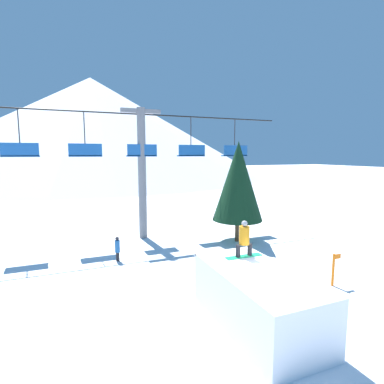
{
  "coord_description": "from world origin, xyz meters",
  "views": [
    {
      "loc": [
        -5.37,
        -6.86,
        5.26
      ],
      "look_at": [
        -0.28,
        5.61,
        3.53
      ],
      "focal_mm": 28.0,
      "sensor_mm": 36.0,
      "label": 1
    }
  ],
  "objects_px": {
    "distant_skier": "(117,248)",
    "trail_marker": "(334,269)",
    "snowboarder": "(244,239)",
    "pine_tree_near": "(238,181)",
    "snow_ramp": "(257,299)"
  },
  "relations": [
    {
      "from": "pine_tree_near",
      "to": "distant_skier",
      "type": "bearing_deg",
      "value": -174.25
    },
    {
      "from": "distant_skier",
      "to": "snowboarder",
      "type": "bearing_deg",
      "value": -60.33
    },
    {
      "from": "snow_ramp",
      "to": "snowboarder",
      "type": "height_order",
      "value": "snowboarder"
    },
    {
      "from": "pine_tree_near",
      "to": "trail_marker",
      "type": "xyz_separation_m",
      "value": [
        0.39,
        -6.82,
        -2.94
      ]
    },
    {
      "from": "snow_ramp",
      "to": "pine_tree_near",
      "type": "height_order",
      "value": "pine_tree_near"
    },
    {
      "from": "distant_skier",
      "to": "trail_marker",
      "type": "bearing_deg",
      "value": -38.8
    },
    {
      "from": "trail_marker",
      "to": "distant_skier",
      "type": "distance_m",
      "value": 9.72
    },
    {
      "from": "pine_tree_near",
      "to": "snow_ramp",
      "type": "bearing_deg",
      "value": -116.87
    },
    {
      "from": "snow_ramp",
      "to": "trail_marker",
      "type": "relative_size",
      "value": 3.43
    },
    {
      "from": "snowboarder",
      "to": "pine_tree_near",
      "type": "height_order",
      "value": "pine_tree_near"
    },
    {
      "from": "trail_marker",
      "to": "distant_skier",
      "type": "bearing_deg",
      "value": 141.2
    },
    {
      "from": "snowboarder",
      "to": "pine_tree_near",
      "type": "xyz_separation_m",
      "value": [
        3.76,
        6.75,
        1.29
      ]
    },
    {
      "from": "distant_skier",
      "to": "snow_ramp",
      "type": "bearing_deg",
      "value": -66.97
    },
    {
      "from": "snowboarder",
      "to": "trail_marker",
      "type": "height_order",
      "value": "snowboarder"
    },
    {
      "from": "snowboarder",
      "to": "distant_skier",
      "type": "xyz_separation_m",
      "value": [
        -3.43,
        6.02,
        -1.69
      ]
    }
  ]
}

